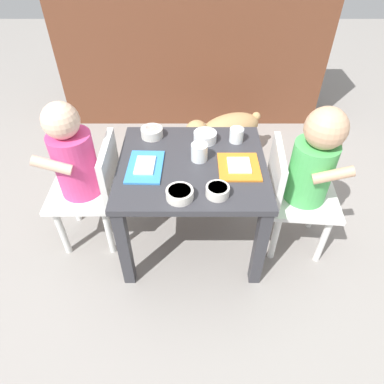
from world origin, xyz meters
name	(u,v)px	position (x,y,z in m)	size (l,w,h in m)	color
ground_plane	(192,236)	(0.00, 0.00, 0.00)	(7.00, 7.00, 0.00)	gray
kitchen_cabinet_back	(191,40)	(0.00, 1.20, 0.50)	(1.66, 0.35, 1.01)	brown
dining_table	(192,178)	(0.00, 0.00, 0.36)	(0.58, 0.53, 0.43)	#333338
seated_child_left	(78,164)	(-0.45, 0.01, 0.42)	(0.28, 0.28, 0.68)	silver
seated_child_right	(309,168)	(0.45, -0.02, 0.43)	(0.30, 0.30, 0.68)	silver
dog	(224,130)	(0.19, 0.62, 0.20)	(0.47, 0.33, 0.30)	tan
food_tray_left	(145,167)	(-0.18, -0.03, 0.44)	(0.14, 0.21, 0.02)	#388CD8
food_tray_right	(239,166)	(0.18, -0.03, 0.44)	(0.16, 0.17, 0.02)	orange
water_cup_left	(199,153)	(0.03, 0.03, 0.46)	(0.07, 0.07, 0.07)	white
water_cup_right	(236,136)	(0.19, 0.15, 0.46)	(0.06, 0.06, 0.06)	white
veggie_bowl_far	(152,132)	(-0.17, 0.19, 0.46)	(0.09, 0.09, 0.04)	silver
veggie_bowl_near	(218,191)	(0.09, -0.18, 0.45)	(0.08, 0.08, 0.04)	silver
cereal_bowl_right_side	(180,194)	(-0.04, -0.20, 0.45)	(0.10, 0.10, 0.03)	silver
cereal_bowl_left_side	(205,136)	(0.05, 0.15, 0.46)	(0.10, 0.10, 0.04)	white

